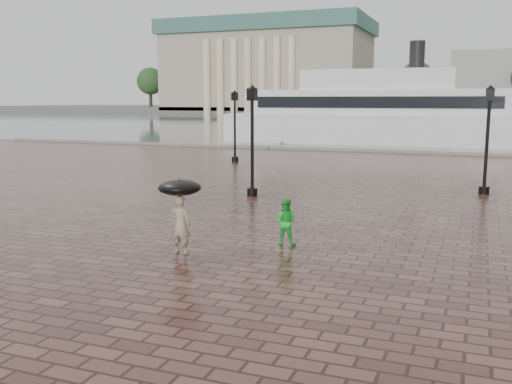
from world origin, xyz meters
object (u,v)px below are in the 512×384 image
child_pedestrian (285,222)px  ferry_near (377,114)px  street_lamps (311,133)px  adult_pedestrian (180,225)px

child_pedestrian → ferry_near: bearing=-89.2°
street_lamps → child_pedestrian: size_ratio=11.82×
adult_pedestrian → ferry_near: bearing=-88.5°
street_lamps → ferry_near: size_ratio=0.56×
street_lamps → adult_pedestrian: bearing=-87.4°
street_lamps → ferry_near: 25.56m
ferry_near → child_pedestrian: bearing=-85.9°
child_pedestrian → ferry_near: (-4.01, 38.20, 2.06)m
adult_pedestrian → child_pedestrian: bearing=-142.3°
street_lamps → ferry_near: bearing=92.5°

